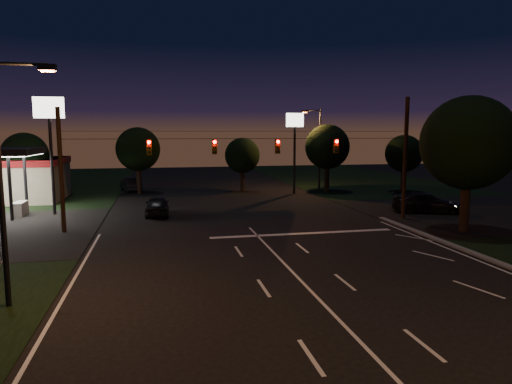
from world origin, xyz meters
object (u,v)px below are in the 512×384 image
object	(u,v)px
utility_pole_right	(403,218)
car_cross	(427,203)
car_oncoming_a	(157,206)
tree_right_near	(467,144)
car_oncoming_b	(131,184)

from	to	relation	value
utility_pole_right	car_cross	xyz separation A→B (m)	(3.07, 1.66, 0.79)
car_oncoming_a	car_cross	world-z (taller)	car_cross
utility_pole_right	car_cross	world-z (taller)	utility_pole_right
tree_right_near	car_cross	bearing A→B (deg)	76.62
tree_right_near	car_oncoming_b	size ratio (longest dim) A/B	1.92
utility_pole_right	car_oncoming_b	world-z (taller)	utility_pole_right
car_oncoming_a	car_oncoming_b	bearing A→B (deg)	-78.12
car_oncoming_a	car_cross	xyz separation A→B (m)	(21.19, -3.35, 0.04)
tree_right_near	car_oncoming_a	world-z (taller)	tree_right_near
tree_right_near	car_oncoming_b	distance (m)	34.60
car_oncoming_a	car_oncoming_b	size ratio (longest dim) A/B	0.97
tree_right_near	car_oncoming_a	size ratio (longest dim) A/B	1.98
tree_right_near	car_oncoming_b	world-z (taller)	tree_right_near
car_oncoming_b	utility_pole_right	bearing A→B (deg)	120.89
tree_right_near	utility_pole_right	bearing A→B (deg)	107.53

